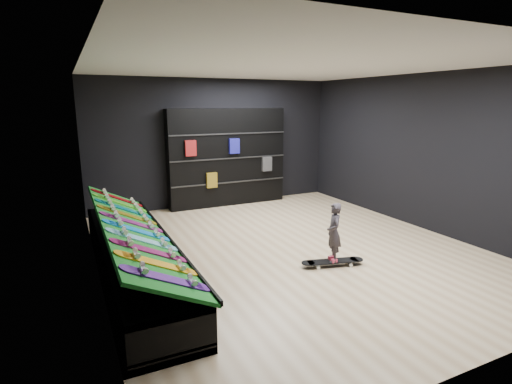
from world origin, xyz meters
name	(u,v)px	position (x,y,z in m)	size (l,w,h in m)	color
floor	(287,248)	(0.00, 0.00, 0.00)	(6.00, 7.00, 0.01)	#CEB58B
ceiling	(291,65)	(0.00, 0.00, 3.00)	(6.00, 7.00, 0.01)	white
wall_back	(215,143)	(0.00, 3.50, 1.50)	(6.00, 0.02, 3.00)	black
wall_front	(495,214)	(0.00, -3.50, 1.50)	(6.00, 0.02, 3.00)	black
wall_left	(91,176)	(-3.00, 0.00, 1.50)	(0.02, 7.00, 3.00)	black
wall_right	(422,152)	(3.00, 0.00, 1.50)	(0.02, 7.00, 3.00)	black
display_rack	(133,260)	(-2.55, 0.00, 0.25)	(0.90, 4.50, 0.50)	black
turf_ramp	(134,228)	(-2.50, 0.00, 0.71)	(1.00, 4.50, 0.04)	#0F6017
back_shelving	(227,157)	(0.23, 3.32, 1.16)	(2.89, 0.34, 2.31)	black
floor_skateboard	(332,263)	(0.24, -0.95, 0.05)	(0.98, 0.22, 0.09)	black
child	(333,244)	(0.24, -0.95, 0.36)	(0.20, 0.14, 0.54)	black
display_board_0	(167,278)	(-2.49, -1.90, 0.74)	(0.98, 0.22, 0.09)	purple
display_board_1	(158,263)	(-2.49, -1.48, 0.74)	(0.98, 0.22, 0.09)	orange
display_board_2	(150,251)	(-2.49, -1.06, 0.74)	(0.98, 0.22, 0.09)	#E5198C
display_board_3	(143,240)	(-2.49, -0.63, 0.74)	(0.98, 0.22, 0.09)	#0CB2E5
display_board_4	(138,230)	(-2.49, -0.21, 0.74)	(0.98, 0.22, 0.09)	blue
display_board_5	(133,222)	(-2.49, 0.21, 0.74)	(0.98, 0.22, 0.09)	#2626BF
display_board_6	(128,215)	(-2.49, 0.63, 0.74)	(0.98, 0.22, 0.09)	yellow
display_board_7	(124,209)	(-2.49, 1.06, 0.74)	(0.98, 0.22, 0.09)	#0C8C99
display_board_8	(121,203)	(-2.49, 1.48, 0.74)	(0.98, 0.22, 0.09)	green
display_board_9	(118,198)	(-2.49, 1.90, 0.74)	(0.98, 0.22, 0.09)	red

